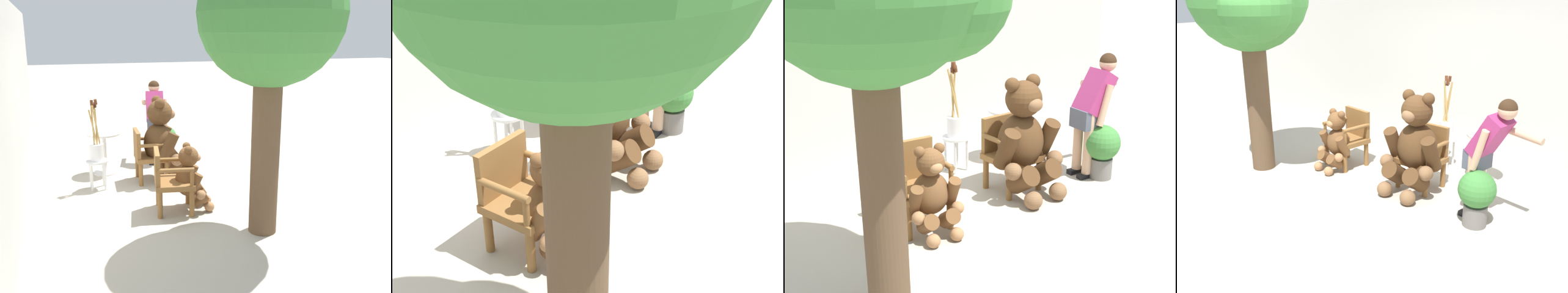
# 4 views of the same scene
# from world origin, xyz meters

# --- Properties ---
(ground_plane) EXTENTS (60.00, 60.00, 0.00)m
(ground_plane) POSITION_xyz_m (0.00, 0.00, 0.00)
(ground_plane) COLOR #B2A899
(back_wall) EXTENTS (10.00, 0.16, 2.80)m
(back_wall) POSITION_xyz_m (0.00, 2.40, 1.40)
(back_wall) COLOR beige
(back_wall) RESTS_ON ground
(wooden_chair_left) EXTENTS (0.65, 0.62, 0.86)m
(wooden_chair_left) POSITION_xyz_m (-0.66, 0.46, 0.46)
(wooden_chair_left) COLOR brown
(wooden_chair_left) RESTS_ON ground
(wooden_chair_right) EXTENTS (0.60, 0.56, 0.86)m
(wooden_chair_right) POSITION_xyz_m (0.68, 0.46, 0.46)
(wooden_chair_right) COLOR brown
(wooden_chair_right) RESTS_ON ground
(teddy_bear_large) EXTENTS (0.83, 0.81, 1.39)m
(teddy_bear_large) POSITION_xyz_m (0.67, 0.20, 0.68)
(teddy_bear_large) COLOR #4C3019
(teddy_bear_large) RESTS_ON ground
(teddy_bear_small) EXTENTS (0.58, 0.57, 0.93)m
(teddy_bear_small) POSITION_xyz_m (-0.68, 0.17, 0.46)
(teddy_bear_small) COLOR brown
(teddy_bear_small) RESTS_ON ground
(person_visitor) EXTENTS (0.84, 0.48, 1.51)m
(person_visitor) POSITION_xyz_m (1.73, 0.07, 0.90)
(person_visitor) COLOR black
(person_visitor) RESTS_ON ground
(white_stool) EXTENTS (0.34, 0.34, 0.46)m
(white_stool) POSITION_xyz_m (0.56, 1.28, 0.36)
(white_stool) COLOR silver
(white_stool) RESTS_ON ground
(brush_bucket) EXTENTS (0.22, 0.22, 0.96)m
(brush_bucket) POSITION_xyz_m (0.56, 1.28, 0.66)
(brush_bucket) COLOR white
(brush_bucket) RESTS_ON white_stool
(round_side_table) EXTENTS (0.56, 0.56, 0.72)m
(round_side_table) POSITION_xyz_m (1.31, 1.08, 0.45)
(round_side_table) COLOR white
(round_side_table) RESTS_ON ground
(potted_plant) EXTENTS (0.44, 0.44, 0.68)m
(potted_plant) POSITION_xyz_m (1.72, -0.11, 0.40)
(potted_plant) COLOR slate
(potted_plant) RESTS_ON ground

